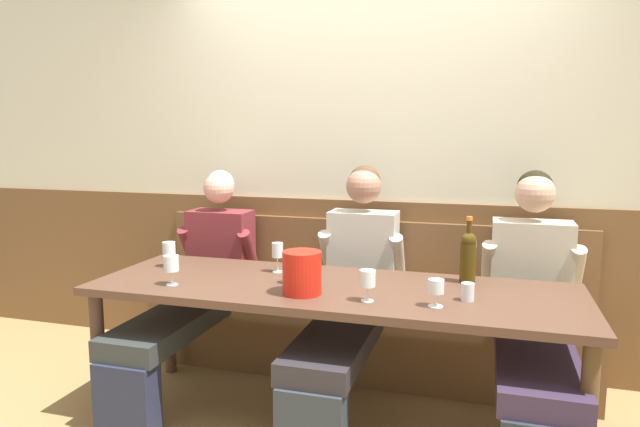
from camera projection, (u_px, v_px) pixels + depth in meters
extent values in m
cube|color=beige|center=(371.00, 147.00, 3.61)|extent=(6.80, 0.08, 2.80)
cube|color=brown|center=(368.00, 281.00, 3.69)|extent=(6.80, 0.03, 1.06)
cube|color=brown|center=(359.00, 339.00, 3.52)|extent=(2.73, 0.42, 0.44)
cube|color=brown|center=(360.00, 301.00, 3.48)|extent=(2.68, 0.39, 0.05)
cube|color=brown|center=(367.00, 255.00, 3.63)|extent=(2.73, 0.04, 0.45)
cube|color=#513628|center=(332.00, 290.00, 2.83)|extent=(2.43, 0.81, 0.04)
cylinder|color=#4D3327|center=(99.00, 359.00, 2.89)|extent=(0.07, 0.07, 0.70)
cylinder|color=brown|center=(587.00, 425.00, 2.24)|extent=(0.07, 0.07, 0.70)
cylinder|color=brown|center=(169.00, 318.00, 3.52)|extent=(0.07, 0.07, 0.70)
cylinder|color=brown|center=(566.00, 360.00, 2.87)|extent=(0.07, 0.07, 0.70)
cube|color=#252A41|center=(127.00, 399.00, 2.79)|extent=(0.31, 0.14, 0.38)
cube|color=#303535|center=(177.00, 321.00, 3.21)|extent=(0.34, 1.06, 0.11)
cube|color=maroon|center=(221.00, 248.00, 3.71)|extent=(0.40, 0.22, 0.50)
sphere|color=#E0A58F|center=(219.00, 188.00, 3.64)|extent=(0.20, 0.20, 0.20)
sphere|color=beige|center=(220.00, 184.00, 3.66)|extent=(0.18, 0.18, 0.18)
cylinder|color=maroon|center=(189.00, 245.00, 3.72)|extent=(0.08, 0.20, 0.27)
cylinder|color=maroon|center=(248.00, 249.00, 3.60)|extent=(0.08, 0.20, 0.27)
cube|color=#2D2A2E|center=(339.00, 338.00, 2.94)|extent=(0.34, 1.06, 0.11)
cube|color=#BBB8AC|center=(363.00, 255.00, 3.44)|extent=(0.40, 0.22, 0.53)
sphere|color=#A5745D|center=(364.00, 186.00, 3.37)|extent=(0.21, 0.21, 0.21)
sphere|color=#513A26|center=(365.00, 181.00, 3.39)|extent=(0.19, 0.19, 0.19)
cylinder|color=#BBB8AC|center=(327.00, 250.00, 3.45)|extent=(0.08, 0.20, 0.27)
cylinder|color=#BBB8AC|center=(397.00, 254.00, 3.33)|extent=(0.08, 0.20, 0.27)
cube|color=#36283F|center=(536.00, 359.00, 2.67)|extent=(0.36, 1.06, 0.11)
cube|color=#BEB79F|center=(531.00, 267.00, 3.16)|extent=(0.43, 0.22, 0.52)
sphere|color=tan|center=(535.00, 193.00, 3.10)|extent=(0.21, 0.21, 0.21)
sphere|color=black|center=(535.00, 188.00, 3.12)|extent=(0.20, 0.20, 0.20)
cylinder|color=#BEB79F|center=(489.00, 262.00, 3.18)|extent=(0.08, 0.20, 0.27)
cylinder|color=#BEB79F|center=(576.00, 267.00, 3.06)|extent=(0.08, 0.20, 0.27)
cylinder|color=red|center=(302.00, 273.00, 2.67)|extent=(0.19, 0.19, 0.21)
cylinder|color=#3F2F0A|center=(468.00, 263.00, 2.87)|extent=(0.08, 0.08, 0.21)
sphere|color=#3F2F0A|center=(469.00, 240.00, 2.86)|extent=(0.08, 0.08, 0.08)
cylinder|color=#3F2F0A|center=(469.00, 229.00, 2.85)|extent=(0.03, 0.03, 0.09)
cylinder|color=orange|center=(469.00, 219.00, 2.84)|extent=(0.03, 0.03, 0.02)
cylinder|color=silver|center=(435.00, 306.00, 2.49)|extent=(0.07, 0.07, 0.00)
cylinder|color=silver|center=(436.00, 299.00, 2.48)|extent=(0.01, 0.01, 0.06)
cylinder|color=silver|center=(436.00, 286.00, 2.47)|extent=(0.07, 0.07, 0.06)
cylinder|color=#ECE67B|center=(436.00, 290.00, 2.48)|extent=(0.06, 0.06, 0.03)
cylinder|color=silver|center=(278.00, 272.00, 3.10)|extent=(0.06, 0.06, 0.00)
cylinder|color=silver|center=(278.00, 264.00, 3.09)|extent=(0.01, 0.01, 0.08)
cylinder|color=silver|center=(277.00, 250.00, 3.08)|extent=(0.06, 0.06, 0.08)
cylinder|color=#F0DB79|center=(278.00, 255.00, 3.09)|extent=(0.05, 0.05, 0.03)
cylinder|color=silver|center=(367.00, 301.00, 2.57)|extent=(0.06, 0.06, 0.00)
cylinder|color=silver|center=(367.00, 293.00, 2.56)|extent=(0.01, 0.01, 0.07)
cylinder|color=silver|center=(368.00, 278.00, 2.55)|extent=(0.07, 0.07, 0.07)
cylinder|color=#F5D486|center=(367.00, 283.00, 2.55)|extent=(0.06, 0.06, 0.03)
cylinder|color=silver|center=(170.00, 266.00, 3.22)|extent=(0.06, 0.06, 0.00)
cylinder|color=silver|center=(169.00, 260.00, 3.22)|extent=(0.01, 0.01, 0.07)
cylinder|color=silver|center=(169.00, 248.00, 3.21)|extent=(0.07, 0.07, 0.07)
cylinder|color=silver|center=(172.00, 285.00, 2.84)|extent=(0.06, 0.06, 0.00)
cylinder|color=silver|center=(172.00, 278.00, 2.84)|extent=(0.01, 0.01, 0.07)
cylinder|color=silver|center=(171.00, 263.00, 2.82)|extent=(0.08, 0.08, 0.08)
cylinder|color=#E9E67E|center=(171.00, 268.00, 2.83)|extent=(0.07, 0.07, 0.03)
cylinder|color=silver|center=(468.00, 292.00, 2.57)|extent=(0.06, 0.06, 0.08)
cylinder|color=silver|center=(289.00, 275.00, 2.87)|extent=(0.07, 0.07, 0.08)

